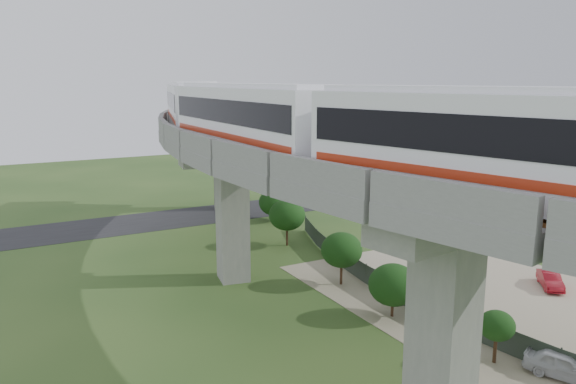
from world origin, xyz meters
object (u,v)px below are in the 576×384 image
car_white (566,365)px  car_red (550,280)px  metro_train (247,110)px  car_dark (450,274)px

car_white → car_red: 12.96m
car_white → metro_train: bearing=93.3°
metro_train → car_white: 22.78m
car_white → car_dark: bearing=46.0°
metro_train → car_dark: metro_train is taller
metro_train → car_red: 23.92m
car_white → car_red: bearing=16.6°
metro_train → car_dark: size_ratio=15.57×
car_red → car_dark: 6.70m
car_red → car_dark: car_dark is taller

